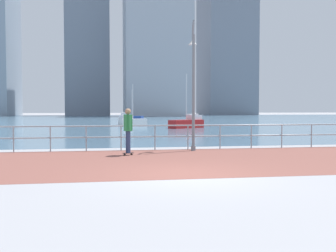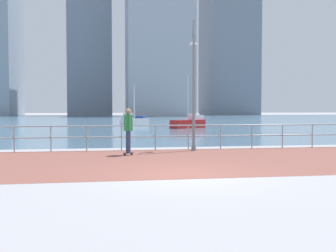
% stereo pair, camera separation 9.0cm
% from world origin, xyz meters
% --- Properties ---
extents(ground, '(220.00, 220.00, 0.00)m').
position_xyz_m(ground, '(0.00, 40.00, 0.00)').
color(ground, '#9E9EA3').
extents(brick_paving, '(28.00, 6.94, 0.01)m').
position_xyz_m(brick_paving, '(0.00, 2.84, 0.00)').
color(brick_paving, brown).
rests_on(brick_paving, ground).
extents(harbor_water, '(180.00, 88.00, 0.00)m').
position_xyz_m(harbor_water, '(0.00, 51.31, 0.00)').
color(harbor_water, slate).
rests_on(harbor_water, ground).
extents(waterfront_railing, '(25.25, 0.06, 1.04)m').
position_xyz_m(waterfront_railing, '(0.00, 6.31, 0.72)').
color(waterfront_railing, '#8C99A3').
rests_on(waterfront_railing, ground).
extents(lamppost, '(0.36, 0.81, 5.28)m').
position_xyz_m(lamppost, '(1.52, 5.87, 2.92)').
color(lamppost, slate).
rests_on(lamppost, ground).
extents(skateboarder, '(0.41, 0.56, 1.72)m').
position_xyz_m(skateboarder, '(-1.22, 4.58, 1.03)').
color(skateboarder, black).
rests_on(skateboarder, ground).
extents(sailboat_red, '(3.10, 2.26, 4.24)m').
position_xyz_m(sailboat_red, '(0.78, 31.14, 0.40)').
color(sailboat_red, white).
rests_on(sailboat_red, ground).
extents(sailboat_ivory, '(3.28, 2.29, 4.46)m').
position_xyz_m(sailboat_ivory, '(1.73, 46.20, 0.43)').
color(sailboat_ivory, '#284799').
rests_on(sailboat_ivory, ground).
extents(sailboat_teal, '(3.43, 2.67, 4.76)m').
position_xyz_m(sailboat_teal, '(5.19, 24.22, 0.45)').
color(sailboat_teal, '#B21E1E').
rests_on(sailboat_teal, ground).
extents(tower_brick, '(13.27, 16.49, 41.55)m').
position_xyz_m(tower_brick, '(32.05, 98.38, 19.94)').
color(tower_brick, slate).
rests_on(tower_brick, ground).
extents(tower_glass, '(14.71, 14.30, 33.93)m').
position_xyz_m(tower_glass, '(9.96, 80.90, 16.13)').
color(tower_glass, '#A3A8B2').
rests_on(tower_glass, ground).
extents(tower_slate, '(10.59, 10.55, 35.91)m').
position_xyz_m(tower_slate, '(-5.89, 91.39, 17.13)').
color(tower_slate, slate).
rests_on(tower_slate, ground).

